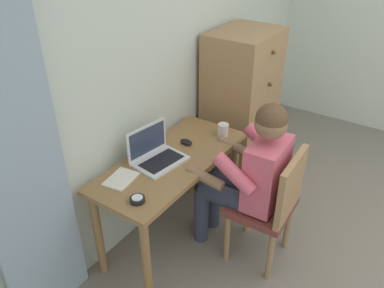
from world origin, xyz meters
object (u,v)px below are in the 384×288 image
computer_mouse (186,142)px  coffee_mug (223,130)px  laptop (156,154)px  desk_clock (137,200)px  person_seated (249,172)px  notebook_pad (121,179)px  dresser (241,107)px  chair (272,203)px  desk (172,173)px

computer_mouse → coffee_mug: 0.31m
laptop → desk_clock: 0.44m
person_seated → notebook_pad: person_seated is taller
dresser → coffee_mug: dresser is taller
chair → laptop: (-0.28, 0.74, 0.27)m
laptop → desk: bearing=-44.3°
person_seated → desk_clock: size_ratio=13.34×
desk → laptop: bearing=135.7°
desk_clock → coffee_mug: size_ratio=0.75×
chair → computer_mouse: (0.01, 0.70, 0.24)m
person_seated → computer_mouse: (0.01, 0.51, 0.06)m
laptop → computer_mouse: laptop is taller
desk_clock → notebook_pad: bearing=65.5°
desk → desk_clock: (-0.48, -0.11, 0.13)m
notebook_pad → coffee_mug: bearing=-25.2°
desk → chair: chair is taller
desk → notebook_pad: size_ratio=5.78×
dresser → coffee_mug: size_ratio=11.24×
laptop → coffee_mug: (0.55, -0.20, -0.00)m
person_seated → coffee_mug: 0.46m
person_seated → computer_mouse: 0.52m
chair → computer_mouse: bearing=89.4°
dresser → person_seated: 1.02m
person_seated → coffee_mug: (0.28, 0.36, 0.09)m
person_seated → notebook_pad: 0.84m
dresser → chair: dresser is taller
notebook_pad → coffee_mug: 0.89m
chair → laptop: bearing=110.9°
laptop → computer_mouse: 0.30m
laptop → computer_mouse: size_ratio=3.71×
desk → desk_clock: bearing=-167.2°
notebook_pad → coffee_mug: (0.85, -0.25, 0.04)m
computer_mouse → dresser: bearing=9.8°
laptop → person_seated: bearing=-63.6°
dresser → chair: (-0.87, -0.70, -0.18)m
desk → chair: 0.71m
dresser → chair: 1.13m
computer_mouse → notebook_pad: size_ratio=0.48×
chair → coffee_mug: chair is taller
notebook_pad → desk: bearing=-26.6°
desk → coffee_mug: bearing=-15.0°
dresser → notebook_pad: size_ratio=6.42×
dresser → chair: bearing=-140.9°
dresser → notebook_pad: dresser is taller
desk_clock → coffee_mug: bearing=-1.2°
desk → person_seated: (0.20, -0.49, 0.08)m
desk → notebook_pad: 0.41m
chair → dresser: bearing=39.1°
laptop → coffee_mug: size_ratio=3.10×
dresser → notebook_pad: bearing=176.7°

